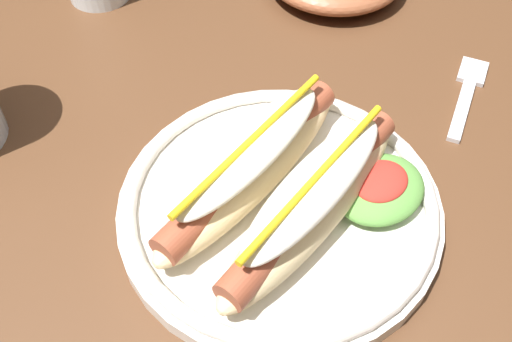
{
  "coord_description": "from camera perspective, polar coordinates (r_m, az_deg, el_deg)",
  "views": [
    {
      "loc": [
        -0.17,
        -0.28,
        1.16
      ],
      "look_at": [
        0.04,
        -0.04,
        0.77
      ],
      "focal_mm": 42.95,
      "sensor_mm": 36.0,
      "label": 1
    }
  ],
  "objects": [
    {
      "name": "hot_dog_plate",
      "position": [
        0.49,
        2.66,
        -2.32
      ],
      "size": [
        0.27,
        0.27,
        0.08
      ],
      "color": "silver",
      "rests_on": "dining_table"
    },
    {
      "name": "dining_table",
      "position": [
        0.61,
        -4.8,
        -7.02
      ],
      "size": [
        1.29,
        1.01,
        0.74
      ],
      "color": "#51331E",
      "rests_on": "ground_plane"
    },
    {
      "name": "fork",
      "position": [
        0.64,
        19.06,
        7.03
      ],
      "size": [
        0.12,
        0.07,
        0.0
      ],
      "rotation": [
        0.0,
        0.0,
        0.47
      ],
      "color": "silver",
      "rests_on": "dining_table"
    }
  ]
}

